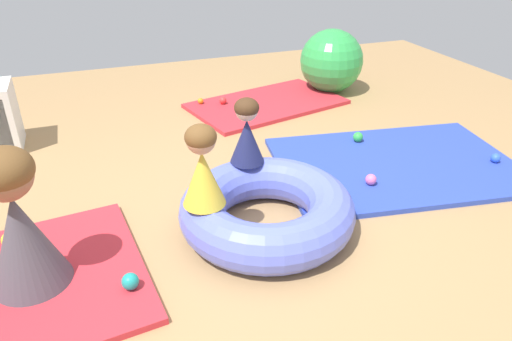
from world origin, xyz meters
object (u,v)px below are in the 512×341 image
(play_ball_teal, at_px, (130,281))
(play_ball_blue, at_px, (496,158))
(adult_seated, at_px, (18,221))
(exercise_ball_large, at_px, (331,61))
(child_in_yellow, at_px, (202,167))
(child_in_navy, at_px, (247,132))
(play_ball_orange, at_px, (201,101))
(inflatable_cushion, at_px, (267,210))
(play_ball_pink, at_px, (371,180))
(play_ball_red, at_px, (223,100))
(play_ball_green, at_px, (358,137))
(play_ball_yellow, at_px, (10,240))

(play_ball_teal, relative_size, play_ball_blue, 1.22)
(adult_seated, distance_m, exercise_ball_large, 3.84)
(child_in_yellow, relative_size, exercise_ball_large, 0.71)
(child_in_navy, relative_size, play_ball_orange, 7.53)
(adult_seated, bearing_deg, inflatable_cushion, 5.88)
(play_ball_pink, height_order, play_ball_red, play_ball_pink)
(play_ball_teal, distance_m, play_ball_blue, 2.96)
(child_in_navy, height_order, exercise_ball_large, child_in_navy)
(child_in_navy, relative_size, play_ball_green, 5.26)
(play_ball_red, bearing_deg, play_ball_pink, -74.84)
(inflatable_cushion, distance_m, play_ball_blue, 2.04)
(adult_seated, bearing_deg, play_ball_green, 23.50)
(play_ball_orange, distance_m, play_ball_pink, 2.21)
(child_in_navy, bearing_deg, exercise_ball_large, -151.87)
(adult_seated, relative_size, play_ball_yellow, 8.09)
(play_ball_pink, bearing_deg, exercise_ball_large, 69.97)
(child_in_yellow, relative_size, play_ball_blue, 6.57)
(play_ball_teal, xyz_separation_m, play_ball_pink, (1.79, 0.52, -0.01))
(play_ball_orange, bearing_deg, play_ball_green, -52.67)
(play_ball_red, bearing_deg, child_in_navy, -101.12)
(play_ball_red, distance_m, play_ball_yellow, 2.67)
(adult_seated, distance_m, play_ball_teal, 0.64)
(play_ball_orange, xyz_separation_m, play_ball_blue, (1.88, -2.11, 0.01))
(child_in_navy, distance_m, play_ball_red, 1.88)
(play_ball_yellow, bearing_deg, play_ball_teal, -44.27)
(child_in_navy, relative_size, child_in_yellow, 0.92)
(play_ball_teal, height_order, play_ball_green, play_ball_teal)
(child_in_navy, distance_m, exercise_ball_large, 2.50)
(adult_seated, distance_m, play_ball_green, 2.78)
(adult_seated, height_order, play_ball_red, adult_seated)
(child_in_navy, relative_size, play_ball_teal, 4.96)
(play_ball_pink, xyz_separation_m, play_ball_red, (-0.54, 1.99, -0.00))
(child_in_yellow, relative_size, play_ball_red, 6.54)
(play_ball_red, relative_size, play_ball_yellow, 0.77)
(inflatable_cushion, height_order, child_in_navy, child_in_navy)
(play_ball_green, bearing_deg, play_ball_teal, -150.08)
(play_ball_pink, distance_m, play_ball_red, 2.06)
(child_in_navy, xyz_separation_m, play_ball_red, (0.35, 1.79, -0.44))
(child_in_navy, height_order, play_ball_orange, child_in_navy)
(child_in_yellow, height_order, adult_seated, adult_seated)
(child_in_navy, bearing_deg, play_ball_red, -121.77)
(play_ball_yellow, bearing_deg, adult_seated, -69.25)
(child_in_navy, height_order, adult_seated, adult_seated)
(adult_seated, bearing_deg, play_ball_teal, -23.36)
(child_in_yellow, bearing_deg, inflatable_cushion, 3.87)
(play_ball_pink, xyz_separation_m, play_ball_blue, (1.13, -0.03, -0.00))
(child_in_yellow, bearing_deg, play_ball_red, 72.33)
(play_ball_orange, relative_size, exercise_ball_large, 0.09)
(adult_seated, bearing_deg, play_ball_pink, 9.92)
(play_ball_green, xyz_separation_m, exercise_ball_large, (0.46, 1.39, 0.26))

